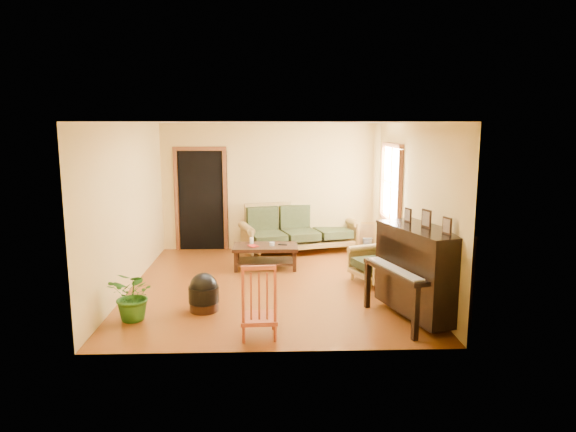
{
  "coord_description": "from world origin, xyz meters",
  "views": [
    {
      "loc": [
        -0.02,
        -8.02,
        2.57
      ],
      "look_at": [
        0.26,
        0.2,
        1.1
      ],
      "focal_mm": 32.0,
      "sensor_mm": 36.0,
      "label": 1
    }
  ],
  "objects_px": {
    "coffee_table": "(265,257)",
    "ceramic_crock": "(367,244)",
    "potted_plant": "(134,295)",
    "piano": "(421,274)",
    "armchair": "(377,258)",
    "sofa": "(300,228)",
    "red_chair": "(259,299)",
    "footstool": "(204,297)"
  },
  "relations": [
    {
      "from": "red_chair",
      "to": "footstool",
      "type": "bearing_deg",
      "value": 127.84
    },
    {
      "from": "coffee_table",
      "to": "ceramic_crock",
      "type": "distance_m",
      "value": 2.48
    },
    {
      "from": "footstool",
      "to": "red_chair",
      "type": "bearing_deg",
      "value": -49.1
    },
    {
      "from": "coffee_table",
      "to": "armchair",
      "type": "relative_size",
      "value": 1.39
    },
    {
      "from": "armchair",
      "to": "sofa",
      "type": "bearing_deg",
      "value": 97.65
    },
    {
      "from": "armchair",
      "to": "footstool",
      "type": "height_order",
      "value": "armchair"
    },
    {
      "from": "red_chair",
      "to": "ceramic_crock",
      "type": "xyz_separation_m",
      "value": [
        2.16,
        4.36,
        -0.35
      ]
    },
    {
      "from": "coffee_table",
      "to": "red_chair",
      "type": "xyz_separation_m",
      "value": [
        -0.05,
        -3.05,
        0.26
      ]
    },
    {
      "from": "coffee_table",
      "to": "potted_plant",
      "type": "xyz_separation_m",
      "value": [
        -1.71,
        -2.46,
        0.13
      ]
    },
    {
      "from": "armchair",
      "to": "piano",
      "type": "relative_size",
      "value": 0.59
    },
    {
      "from": "piano",
      "to": "red_chair",
      "type": "distance_m",
      "value": 2.21
    },
    {
      "from": "footstool",
      "to": "potted_plant",
      "type": "height_order",
      "value": "potted_plant"
    },
    {
      "from": "ceramic_crock",
      "to": "armchair",
      "type": "bearing_deg",
      "value": -96.95
    },
    {
      "from": "sofa",
      "to": "armchair",
      "type": "distance_m",
      "value": 2.4
    },
    {
      "from": "red_chair",
      "to": "potted_plant",
      "type": "xyz_separation_m",
      "value": [
        -1.66,
        0.58,
        -0.13
      ]
    },
    {
      "from": "coffee_table",
      "to": "red_chair",
      "type": "height_order",
      "value": "red_chair"
    },
    {
      "from": "piano",
      "to": "ceramic_crock",
      "type": "bearing_deg",
      "value": 71.97
    },
    {
      "from": "armchair",
      "to": "red_chair",
      "type": "height_order",
      "value": "red_chair"
    },
    {
      "from": "sofa",
      "to": "footstool",
      "type": "height_order",
      "value": "sofa"
    },
    {
      "from": "piano",
      "to": "sofa",
      "type": "bearing_deg",
      "value": 93.08
    },
    {
      "from": "coffee_table",
      "to": "armchair",
      "type": "distance_m",
      "value": 2.07
    },
    {
      "from": "sofa",
      "to": "footstool",
      "type": "bearing_deg",
      "value": -131.6
    },
    {
      "from": "footstool",
      "to": "red_chair",
      "type": "xyz_separation_m",
      "value": [
        0.79,
        -0.91,
        0.27
      ]
    },
    {
      "from": "sofa",
      "to": "potted_plant",
      "type": "bearing_deg",
      "value": -140.21
    },
    {
      "from": "footstool",
      "to": "piano",
      "type": "bearing_deg",
      "value": -7.52
    },
    {
      "from": "coffee_table",
      "to": "piano",
      "type": "relative_size",
      "value": 0.83
    },
    {
      "from": "coffee_table",
      "to": "piano",
      "type": "height_order",
      "value": "piano"
    },
    {
      "from": "red_chair",
      "to": "armchair",
      "type": "bearing_deg",
      "value": 44.99
    },
    {
      "from": "coffee_table",
      "to": "ceramic_crock",
      "type": "bearing_deg",
      "value": 31.87
    },
    {
      "from": "piano",
      "to": "coffee_table",
      "type": "bearing_deg",
      "value": 111.9
    },
    {
      "from": "sofa",
      "to": "red_chair",
      "type": "xyz_separation_m",
      "value": [
        -0.74,
        -4.2,
        -0.02
      ]
    },
    {
      "from": "sofa",
      "to": "red_chair",
      "type": "relative_size",
      "value": 2.44
    },
    {
      "from": "ceramic_crock",
      "to": "coffee_table",
      "type": "bearing_deg",
      "value": -148.13
    },
    {
      "from": "ceramic_crock",
      "to": "potted_plant",
      "type": "height_order",
      "value": "potted_plant"
    },
    {
      "from": "sofa",
      "to": "armchair",
      "type": "relative_size",
      "value": 2.77
    },
    {
      "from": "coffee_table",
      "to": "armchair",
      "type": "height_order",
      "value": "armchair"
    },
    {
      "from": "coffee_table",
      "to": "potted_plant",
      "type": "bearing_deg",
      "value": -124.77
    },
    {
      "from": "sofa",
      "to": "ceramic_crock",
      "type": "xyz_separation_m",
      "value": [
        1.42,
        0.15,
        -0.37
      ]
    },
    {
      "from": "red_chair",
      "to": "sofa",
      "type": "bearing_deg",
      "value": 76.91
    },
    {
      "from": "piano",
      "to": "footstool",
      "type": "relative_size",
      "value": 3.32
    },
    {
      "from": "footstool",
      "to": "red_chair",
      "type": "relative_size",
      "value": 0.45
    },
    {
      "from": "armchair",
      "to": "potted_plant",
      "type": "xyz_separation_m",
      "value": [
        -3.54,
        -1.52,
        -0.07
      ]
    }
  ]
}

